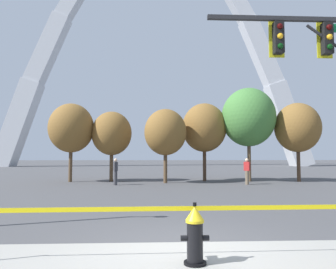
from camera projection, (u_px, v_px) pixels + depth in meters
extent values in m
plane|color=#474749|center=(177.00, 247.00, 6.08)|extent=(240.00, 240.00, 0.00)
cylinder|color=black|center=(195.00, 263.00, 5.09)|extent=(0.36, 0.36, 0.05)
cylinder|color=black|center=(195.00, 242.00, 5.11)|extent=(0.26, 0.26, 0.62)
cylinder|color=gold|center=(195.00, 221.00, 5.14)|extent=(0.30, 0.30, 0.04)
cone|color=gold|center=(195.00, 213.00, 5.14)|extent=(0.30, 0.30, 0.22)
cylinder|color=black|center=(195.00, 204.00, 5.15)|extent=(0.06, 0.06, 0.06)
cylinder|color=black|center=(184.00, 238.00, 5.11)|extent=(0.10, 0.09, 0.09)
cylinder|color=black|center=(206.00, 238.00, 5.13)|extent=(0.10, 0.09, 0.09)
cylinder|color=black|center=(193.00, 241.00, 5.31)|extent=(0.13, 0.14, 0.13)
cylinder|color=black|center=(193.00, 239.00, 5.39)|extent=(0.15, 0.03, 0.15)
cube|color=yellow|center=(168.00, 209.00, 5.47)|extent=(6.15, 0.13, 0.08)
cube|color=#232326|center=(292.00, 19.00, 8.94)|extent=(4.80, 0.12, 0.12)
cylinder|color=#232326|center=(326.00, 39.00, 8.95)|extent=(1.11, 0.08, 0.81)
cube|color=black|center=(327.00, 39.00, 8.95)|extent=(0.26, 0.24, 0.90)
cube|color=gold|center=(324.00, 40.00, 9.09)|extent=(0.44, 0.03, 1.04)
sphere|color=#360606|center=(329.00, 27.00, 8.84)|extent=(0.16, 0.16, 0.16)
sphere|color=orange|center=(330.00, 37.00, 8.82)|extent=(0.16, 0.16, 0.16)
sphere|color=black|center=(330.00, 47.00, 8.80)|extent=(0.16, 0.16, 0.16)
cube|color=black|center=(278.00, 38.00, 8.89)|extent=(0.26, 0.24, 0.90)
cube|color=gold|center=(276.00, 40.00, 9.03)|extent=(0.44, 0.03, 1.04)
sphere|color=#360606|center=(280.00, 26.00, 8.78)|extent=(0.16, 0.16, 0.16)
sphere|color=orange|center=(280.00, 36.00, 8.76)|extent=(0.16, 0.16, 0.16)
sphere|color=black|center=(280.00, 46.00, 8.74)|extent=(0.16, 0.16, 0.16)
cube|color=silver|center=(18.00, 124.00, 52.08)|extent=(7.51, 3.10, 15.01)
cube|color=silver|center=(48.00, 49.00, 53.13)|extent=(7.14, 2.78, 12.30)
cube|color=silver|center=(261.00, 53.00, 54.84)|extent=(7.14, 2.78, 12.30)
cube|color=silver|center=(288.00, 125.00, 54.21)|extent=(7.51, 3.10, 15.01)
cylinder|color=brown|center=(70.00, 165.00, 21.34)|extent=(0.24, 0.24, 2.27)
ellipsoid|color=brown|center=(71.00, 128.00, 21.50)|extent=(3.03, 3.03, 3.33)
cylinder|color=brown|center=(111.00, 166.00, 21.75)|extent=(0.24, 0.24, 2.06)
ellipsoid|color=brown|center=(112.00, 133.00, 21.90)|extent=(2.74, 2.74, 3.02)
cylinder|color=brown|center=(165.00, 167.00, 20.45)|extent=(0.24, 0.24, 2.05)
ellipsoid|color=brown|center=(165.00, 132.00, 20.60)|extent=(2.74, 2.74, 3.01)
cylinder|color=#473323|center=(205.00, 164.00, 22.09)|extent=(0.24, 0.24, 2.33)
ellipsoid|color=brown|center=(204.00, 128.00, 22.26)|extent=(3.10, 3.10, 3.41)
cylinder|color=brown|center=(249.00, 161.00, 21.67)|extent=(0.24, 0.24, 2.75)
ellipsoid|color=#427A38|center=(248.00, 117.00, 21.88)|extent=(3.67, 3.67, 4.04)
cylinder|color=#473323|center=(299.00, 165.00, 21.52)|extent=(0.24, 0.24, 2.30)
ellipsoid|color=brown|center=(298.00, 128.00, 21.69)|extent=(3.06, 3.06, 3.37)
cylinder|color=brown|center=(247.00, 178.00, 19.31)|extent=(0.22, 0.22, 0.84)
cube|color=#B22323|center=(247.00, 166.00, 19.35)|extent=(0.39, 0.37, 0.54)
sphere|color=beige|center=(247.00, 160.00, 19.38)|extent=(0.20, 0.20, 0.20)
cylinder|color=#38383D|center=(115.00, 178.00, 18.94)|extent=(0.22, 0.22, 0.84)
cube|color=#333338|center=(116.00, 166.00, 18.99)|extent=(0.31, 0.39, 0.54)
sphere|color=beige|center=(116.00, 160.00, 19.01)|extent=(0.20, 0.20, 0.20)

